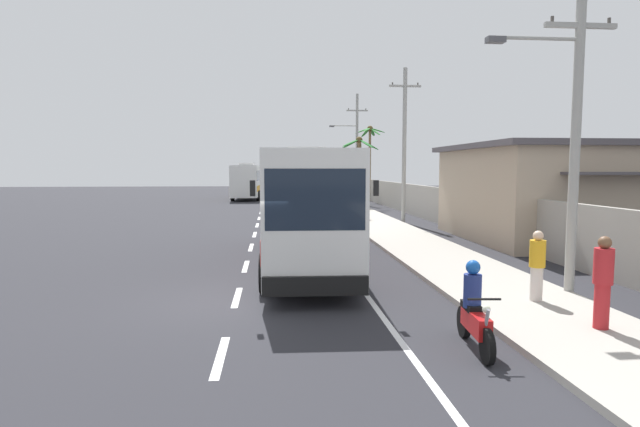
% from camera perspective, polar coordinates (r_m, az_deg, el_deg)
% --- Properties ---
extents(ground_plane, '(160.00, 160.00, 0.00)m').
position_cam_1_polar(ground_plane, '(12.86, -9.37, -9.51)').
color(ground_plane, '#28282D').
extents(sidewalk_kerb, '(3.20, 90.00, 0.14)m').
position_cam_1_polar(sidewalk_kerb, '(23.39, 9.33, -2.72)').
color(sidewalk_kerb, '#A8A399').
rests_on(sidewalk_kerb, ground).
extents(lane_markings, '(3.43, 71.00, 0.01)m').
position_cam_1_polar(lane_markings, '(27.38, -2.86, -1.66)').
color(lane_markings, white).
rests_on(lane_markings, ground).
extents(boundary_wall, '(0.24, 60.00, 2.11)m').
position_cam_1_polar(boundary_wall, '(28.21, 14.79, 0.52)').
color(boundary_wall, '#9E998E').
rests_on(boundary_wall, ground).
extents(coach_bus_foreground, '(3.14, 11.86, 3.97)m').
position_cam_1_polar(coach_bus_foreground, '(17.14, -1.51, 1.20)').
color(coach_bus_foreground, white).
rests_on(coach_bus_foreground, ground).
extents(coach_bus_far_lane, '(3.37, 10.77, 3.79)m').
position_cam_1_polar(coach_bus_far_lane, '(53.90, -8.08, 3.72)').
color(coach_bus_far_lane, white).
rests_on(coach_bus_far_lane, ground).
extents(motorcycle_beside_bus, '(0.56, 1.96, 1.58)m').
position_cam_1_polar(motorcycle_beside_bus, '(9.63, 16.96, -10.68)').
color(motorcycle_beside_bus, black).
rests_on(motorcycle_beside_bus, ground).
extents(pedestrian_near_kerb, '(0.36, 0.36, 1.65)m').
position_cam_1_polar(pedestrian_near_kerb, '(12.90, 23.24, -5.25)').
color(pedestrian_near_kerb, beige).
rests_on(pedestrian_near_kerb, sidewalk_kerb).
extents(pedestrian_midwalk, '(0.36, 0.36, 1.74)m').
position_cam_1_polar(pedestrian_midwalk, '(31.24, 4.99, 1.10)').
color(pedestrian_midwalk, '#75388E').
rests_on(pedestrian_midwalk, sidewalk_kerb).
extents(pedestrian_far_walk, '(0.36, 0.36, 1.80)m').
position_cam_1_polar(pedestrian_far_walk, '(11.22, 29.23, -6.55)').
color(pedestrian_far_walk, red).
rests_on(pedestrian_far_walk, sidewalk_kerb).
extents(utility_pole_nearest, '(3.26, 0.24, 8.20)m').
position_cam_1_polar(utility_pole_nearest, '(14.11, 26.55, 9.21)').
color(utility_pole_nearest, '#9E9E99').
rests_on(utility_pole_nearest, ground).
extents(utility_pole_mid, '(1.88, 0.24, 9.04)m').
position_cam_1_polar(utility_pole_mid, '(30.40, 9.46, 7.82)').
color(utility_pole_mid, '#9E9E99').
rests_on(utility_pole_mid, ground).
extents(utility_pole_far, '(3.58, 0.24, 10.05)m').
position_cam_1_polar(utility_pole_far, '(47.43, 4.07, 7.60)').
color(utility_pole_far, '#9E9E99').
rests_on(utility_pole_far, ground).
extents(palm_nearest, '(3.36, 3.33, 5.81)m').
position_cam_1_polar(palm_nearest, '(41.74, 4.41, 6.08)').
color(palm_nearest, brown).
rests_on(palm_nearest, ground).
extents(palm_second, '(2.99, 2.68, 7.40)m').
position_cam_1_polar(palm_second, '(50.51, 5.63, 7.66)').
color(palm_second, brown).
rests_on(palm_second, ground).
extents(roadside_building, '(11.55, 9.59, 4.31)m').
position_cam_1_polar(roadside_building, '(26.06, 27.75, 2.19)').
color(roadside_building, tan).
rests_on(roadside_building, ground).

